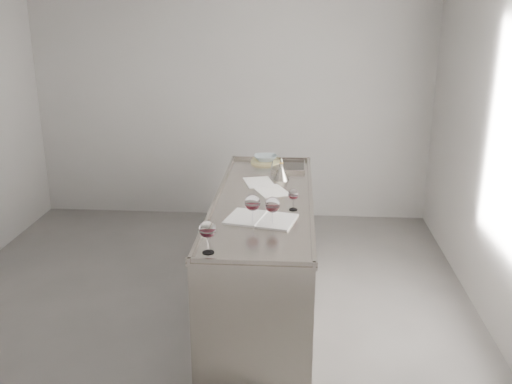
# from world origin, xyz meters

# --- Properties ---
(room_shell) EXTENTS (4.54, 5.04, 2.84)m
(room_shell) POSITION_xyz_m (0.00, 0.00, 1.40)
(room_shell) COLOR #565351
(room_shell) RESTS_ON ground
(counter) EXTENTS (0.77, 2.42, 0.97)m
(counter) POSITION_xyz_m (0.50, 0.30, 0.47)
(counter) COLOR #9E968E
(counter) RESTS_ON ground
(wine_glass_left) EXTENTS (0.10, 0.10, 0.21)m
(wine_glass_left) POSITION_xyz_m (0.23, -0.74, 1.09)
(wine_glass_left) COLOR white
(wine_glass_left) RESTS_ON counter
(wine_glass_middle) EXTENTS (0.11, 0.11, 0.22)m
(wine_glass_middle) POSITION_xyz_m (0.46, -0.25, 1.09)
(wine_glass_middle) COLOR white
(wine_glass_middle) RESTS_ON counter
(wine_glass_right) EXTENTS (0.10, 0.10, 0.21)m
(wine_glass_right) POSITION_xyz_m (0.59, -0.26, 1.09)
(wine_glass_right) COLOR white
(wine_glass_right) RESTS_ON counter
(wine_glass_small) EXTENTS (0.08, 0.08, 0.16)m
(wine_glass_small) POSITION_xyz_m (0.73, 0.07, 1.05)
(wine_glass_small) COLOR white
(wine_glass_small) RESTS_ON counter
(notebook) EXTENTS (0.53, 0.43, 0.02)m
(notebook) POSITION_xyz_m (0.51, -0.16, 0.95)
(notebook) COLOR silver
(notebook) RESTS_ON counter
(loose_paper_top) EXTENTS (0.34, 0.39, 0.00)m
(loose_paper_top) POSITION_xyz_m (0.55, 0.50, 0.94)
(loose_paper_top) COLOR white
(loose_paper_top) RESTS_ON counter
(loose_paper_under) EXTENTS (0.30, 0.37, 0.00)m
(loose_paper_under) POSITION_xyz_m (0.44, 0.73, 0.94)
(loose_paper_under) COLOR white
(loose_paper_under) RESTS_ON counter
(trivet) EXTENTS (0.34, 0.34, 0.02)m
(trivet) POSITION_xyz_m (0.45, 1.38, 0.95)
(trivet) COLOR #C5BD7F
(trivet) RESTS_ON counter
(ceramic_bowl) EXTENTS (0.24, 0.24, 0.05)m
(ceramic_bowl) POSITION_xyz_m (0.45, 1.38, 0.99)
(ceramic_bowl) COLOR #89999F
(ceramic_bowl) RESTS_ON trivet
(wine_funnel) EXTENTS (0.14, 0.14, 0.20)m
(wine_funnel) POSITION_xyz_m (0.62, 0.82, 1.00)
(wine_funnel) COLOR #A69F94
(wine_funnel) RESTS_ON counter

